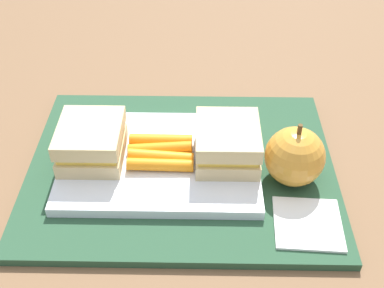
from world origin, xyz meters
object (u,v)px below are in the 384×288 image
(sandwich_half_right, at_px, (227,143))
(apple, at_px, (295,157))
(sandwich_half_left, at_px, (91,142))
(paper_napkin, at_px, (308,223))
(food_tray, at_px, (160,160))
(carrot_sticks_bundle, at_px, (160,152))

(sandwich_half_right, xyz_separation_m, apple, (0.07, -0.02, -0.00))
(sandwich_half_left, bearing_deg, apple, -5.28)
(sandwich_half_left, distance_m, paper_napkin, 0.26)
(food_tray, xyz_separation_m, paper_napkin, (0.16, -0.09, -0.00))
(sandwich_half_left, bearing_deg, carrot_sticks_bundle, -0.23)
(carrot_sticks_bundle, bearing_deg, apple, -7.90)
(sandwich_half_left, distance_m, carrot_sticks_bundle, 0.08)
(sandwich_half_left, relative_size, paper_napkin, 1.14)
(sandwich_half_right, height_order, carrot_sticks_bundle, sandwich_half_right)
(sandwich_half_right, bearing_deg, apple, -16.08)
(sandwich_half_left, relative_size, apple, 1.02)
(paper_napkin, bearing_deg, carrot_sticks_bundle, 150.67)
(carrot_sticks_bundle, bearing_deg, food_tray, 157.70)
(sandwich_half_left, bearing_deg, paper_napkin, -20.67)
(food_tray, distance_m, sandwich_half_right, 0.08)
(sandwich_half_right, distance_m, paper_napkin, 0.13)
(carrot_sticks_bundle, bearing_deg, sandwich_half_left, 179.77)
(paper_napkin, bearing_deg, sandwich_half_left, 159.33)
(carrot_sticks_bundle, xyz_separation_m, paper_napkin, (0.16, -0.09, -0.02))
(carrot_sticks_bundle, height_order, apple, apple)
(sandwich_half_left, xyz_separation_m, sandwich_half_right, (0.16, 0.00, 0.00))
(sandwich_half_left, bearing_deg, food_tray, 0.00)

